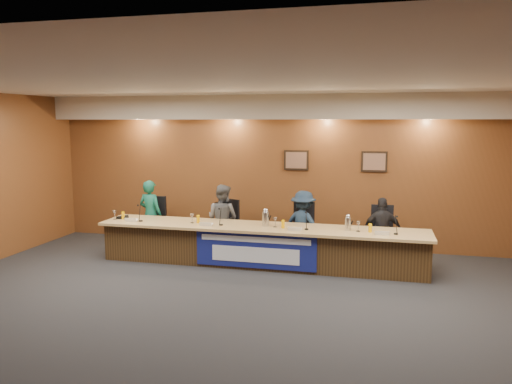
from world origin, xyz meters
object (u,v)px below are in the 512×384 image
(dais_body, at_px, (261,246))
(panelist_c, at_px, (303,225))
(office_chair_b, at_px, (224,229))
(banner, at_px, (255,250))
(panelist_d, at_px, (382,231))
(panelist_b, at_px, (223,219))
(office_chair_d, at_px, (382,238))
(carafe_right, at_px, (348,224))
(speakerphone, at_px, (124,217))
(office_chair_c, at_px, (304,233))
(carafe_mid, at_px, (266,219))
(panelist_a, at_px, (150,215))
(office_chair_a, at_px, (153,225))

(dais_body, xyz_separation_m, panelist_c, (0.71, 0.61, 0.32))
(dais_body, height_order, office_chair_b, dais_body)
(banner, height_order, panelist_d, panelist_d)
(panelist_b, xyz_separation_m, panelist_c, (1.64, 0.00, -0.04))
(banner, distance_m, panelist_b, 1.42)
(banner, relative_size, office_chair_d, 4.58)
(office_chair_b, height_order, office_chair_d, same)
(panelist_c, height_order, carafe_right, panelist_c)
(dais_body, distance_m, speakerphone, 2.80)
(banner, xyz_separation_m, carafe_right, (1.60, 0.37, 0.49))
(office_chair_c, bearing_deg, carafe_mid, -138.37)
(speakerphone, bearing_deg, banner, -8.23)
(panelist_b, distance_m, panelist_d, 3.13)
(dais_body, relative_size, panelist_d, 4.75)
(banner, distance_m, carafe_right, 1.71)
(panelist_c, bearing_deg, carafe_mid, 67.29)
(panelist_b, bearing_deg, carafe_right, -177.15)
(panelist_c, relative_size, office_chair_d, 2.79)
(panelist_b, distance_m, carafe_right, 2.62)
(panelist_a, bearing_deg, carafe_right, -177.88)
(office_chair_a, xyz_separation_m, carafe_right, (4.11, -0.75, 0.39))
(carafe_right, bearing_deg, panelist_c, 143.62)
(panelist_b, relative_size, panelist_c, 1.05)
(dais_body, relative_size, office_chair_a, 12.50)
(panelist_c, distance_m, office_chair_c, 0.21)
(panelist_a, height_order, office_chair_c, panelist_a)
(banner, height_order, office_chair_d, banner)
(speakerphone, bearing_deg, carafe_mid, -0.17)
(panelist_c, xyz_separation_m, panelist_d, (1.49, 0.00, -0.04))
(office_chair_b, distance_m, carafe_mid, 1.33)
(panelist_d, bearing_deg, office_chair_b, -8.89)
(office_chair_b, xyz_separation_m, speakerphone, (-1.84, -0.72, 0.30))
(banner, bearing_deg, speakerphone, 171.77)
(office_chair_b, relative_size, speakerphone, 1.50)
(panelist_b, xyz_separation_m, speakerphone, (-1.84, -0.62, 0.07))
(banner, distance_m, panelist_a, 2.74)
(carafe_mid, distance_m, speakerphone, 2.88)
(panelist_c, xyz_separation_m, office_chair_a, (-3.22, 0.10, -0.19))
(dais_body, bearing_deg, carafe_mid, -12.55)
(panelist_b, distance_m, office_chair_b, 0.25)
(panelist_d, xyz_separation_m, carafe_mid, (-2.09, -0.63, 0.25))
(office_chair_d, bearing_deg, panelist_d, -92.07)
(panelist_b, bearing_deg, panelist_d, -162.64)
(panelist_b, distance_m, speakerphone, 1.94)
(panelist_d, relative_size, office_chair_d, 2.63)
(office_chair_b, relative_size, office_chair_d, 1.00)
(office_chair_c, height_order, carafe_right, carafe_right)
(office_chair_c, distance_m, office_chair_d, 1.49)
(banner, height_order, office_chair_c, banner)
(office_chair_d, bearing_deg, banner, -154.95)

